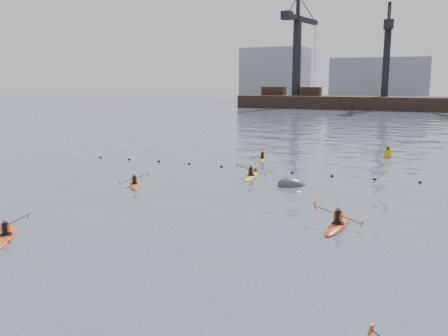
% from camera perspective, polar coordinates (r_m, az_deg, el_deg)
% --- Properties ---
extents(ground, '(400.00, 400.00, 0.00)m').
position_cam_1_polar(ground, '(17.35, -15.63, -13.59)').
color(ground, '#3D4659').
rests_on(ground, ground).
extents(float_line, '(33.24, 0.73, 0.24)m').
position_cam_1_polar(float_line, '(36.99, 6.06, -0.37)').
color(float_line, black).
rests_on(float_line, ground).
extents(barge_pier, '(72.00, 19.30, 29.50)m').
position_cam_1_polar(barge_pier, '(122.73, 18.57, 7.59)').
color(barge_pier, black).
rests_on(barge_pier, ground).
extents(skyline, '(141.00, 28.00, 22.00)m').
position_cam_1_polar(skyline, '(162.67, 20.85, 10.62)').
color(skyline, gray).
rests_on(skyline, ground).
extents(kayaker_0, '(2.32, 3.03, 1.29)m').
position_cam_1_polar(kayaker_0, '(23.54, -24.74, -7.46)').
color(kayaker_0, '#DB4914').
rests_on(kayaker_0, ground).
extents(kayaker_2, '(2.25, 2.76, 1.05)m').
position_cam_1_polar(kayaker_2, '(32.29, -10.72, -1.98)').
color(kayaker_2, '#CE5313').
rests_on(kayaker_2, ground).
extents(kayaker_3, '(2.28, 3.38, 1.18)m').
position_cam_1_polar(kayaker_3, '(34.48, 3.26, -1.00)').
color(kayaker_3, yellow).
rests_on(kayaker_3, ground).
extents(kayaker_4, '(2.45, 3.65, 1.23)m').
position_cam_1_polar(kayaker_4, '(23.64, 13.52, -6.66)').
color(kayaker_4, '#CD4213').
rests_on(kayaker_4, ground).
extents(kayaker_5, '(2.06, 3.08, 1.16)m').
position_cam_1_polar(kayaker_5, '(42.26, 4.64, 1.10)').
color(kayaker_5, orange).
rests_on(kayaker_5, ground).
extents(mooring_buoy, '(2.51, 2.18, 1.42)m').
position_cam_1_polar(mooring_buoy, '(32.22, 8.22, -2.10)').
color(mooring_buoy, '#424548').
rests_on(mooring_buoy, ground).
extents(nav_buoy, '(0.68, 0.68, 1.24)m').
position_cam_1_polar(nav_buoy, '(45.98, 19.09, 1.67)').
color(nav_buoy, '#CB9114').
rests_on(nav_buoy, ground).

